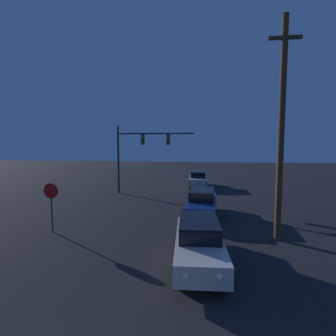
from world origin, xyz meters
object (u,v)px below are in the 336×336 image
at_px(traffic_signal_mast, 139,147).
at_px(stop_sign, 51,198).
at_px(car_near, 199,241).
at_px(car_mid, 202,202).
at_px(car_far, 198,179).
at_px(utility_pole, 281,128).

height_order(traffic_signal_mast, stop_sign, traffic_signal_mast).
distance_m(car_near, car_mid, 6.35).
height_order(car_far, traffic_signal_mast, traffic_signal_mast).
height_order(stop_sign, utility_pole, utility_pole).
xyz_separation_m(car_mid, traffic_signal_mast, (-5.47, 6.48, 3.22)).
bearing_deg(stop_sign, utility_pole, 1.81).
height_order(car_mid, traffic_signal_mast, traffic_signal_mast).
height_order(car_mid, stop_sign, stop_sign).
bearing_deg(car_near, car_mid, -94.26).
bearing_deg(car_far, car_mid, 90.33).
distance_m(car_mid, utility_pole, 6.49).
relative_size(car_mid, car_far, 1.00).
distance_m(car_mid, stop_sign, 8.35).
relative_size(car_far, utility_pole, 0.50).
bearing_deg(stop_sign, car_far, 64.86).
distance_m(traffic_signal_mast, utility_pole, 13.45).
bearing_deg(stop_sign, car_near, -18.61).
height_order(car_near, car_far, same).
xyz_separation_m(stop_sign, utility_pole, (10.72, 0.34, 3.33)).
height_order(car_mid, car_far, same).
bearing_deg(car_near, stop_sign, -21.96).
bearing_deg(car_mid, car_near, 92.28).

